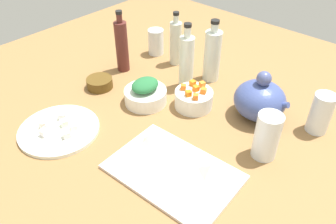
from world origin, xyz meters
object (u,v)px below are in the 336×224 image
at_px(bottle_1, 186,61).
at_px(drinking_glass_0, 321,113).
at_px(bowl_small_side, 100,83).
at_px(drinking_glass_1, 267,136).
at_px(teapot, 260,100).
at_px(drinking_glass_2, 156,42).
at_px(bottle_2, 176,42).
at_px(cutting_board, 173,172).
at_px(plate_tofu, 59,130).
at_px(bottle_3, 122,46).
at_px(bowl_carrots, 193,99).
at_px(bottle_0, 212,55).
at_px(bowl_greens, 146,96).

relative_size(bottle_1, drinking_glass_0, 1.88).
relative_size(bowl_small_side, drinking_glass_1, 0.67).
height_order(drinking_glass_0, drinking_glass_1, drinking_glass_1).
relative_size(teapot, drinking_glass_2, 1.68).
height_order(teapot, bottle_2, bottle_2).
distance_m(cutting_board, plate_tofu, 0.40).
bearing_deg(cutting_board, bottle_3, 150.92).
relative_size(bottle_1, drinking_glass_1, 1.73).
bearing_deg(drinking_glass_1, bottle_3, 174.96).
xyz_separation_m(bowl_small_side, drinking_glass_1, (0.64, 0.09, 0.05)).
relative_size(bowl_carrots, bottle_3, 0.53).
xyz_separation_m(bottle_0, bottle_1, (-0.04, -0.11, 0.00)).
bearing_deg(teapot, bowl_greens, -149.67).
distance_m(plate_tofu, bottle_3, 0.43).
distance_m(bottle_0, bottle_1, 0.11).
bearing_deg(bowl_greens, bottle_1, 77.73).
xyz_separation_m(bottle_0, bottle_2, (-0.18, 0.00, -0.01)).
relative_size(bottle_2, drinking_glass_1, 1.53).
height_order(bottle_0, drinking_glass_0, bottle_0).
distance_m(plate_tofu, drinking_glass_1, 0.64).
relative_size(plate_tofu, teapot, 1.38).
height_order(bottle_1, drinking_glass_0, bottle_1).
bearing_deg(plate_tofu, bottle_2, 91.40).
bearing_deg(bowl_carrots, drinking_glass_0, 23.43).
distance_m(teapot, bottle_0, 0.27).
distance_m(bowl_greens, bottle_2, 0.31).
relative_size(bowl_greens, bottle_1, 0.59).
bearing_deg(cutting_board, teapot, 84.00).
height_order(teapot, drinking_glass_1, teapot).
bearing_deg(bottle_2, bottle_0, -0.65).
bearing_deg(drinking_glass_0, bottle_2, 177.43).
bearing_deg(bowl_carrots, bottle_1, 140.38).
xyz_separation_m(bowl_small_side, bottle_1, (0.23, 0.22, 0.09)).
xyz_separation_m(plate_tofu, drinking_glass_0, (0.60, 0.55, 0.06)).
distance_m(bowl_carrots, drinking_glass_1, 0.31).
distance_m(teapot, drinking_glass_0, 0.19).
bearing_deg(bottle_0, bowl_carrots, -72.14).
xyz_separation_m(cutting_board, bottle_2, (-0.40, 0.47, 0.09)).
bearing_deg(cutting_board, drinking_glass_0, 63.91).
xyz_separation_m(bottle_3, drinking_glass_0, (0.74, 0.15, -0.04)).
xyz_separation_m(bottle_1, drinking_glass_1, (0.40, -0.13, -0.03)).
distance_m(bowl_greens, bottle_0, 0.30).
height_order(bowl_small_side, drinking_glass_0, drinking_glass_0).
relative_size(bottle_1, bottle_2, 1.13).
bearing_deg(plate_tofu, bottle_3, 108.77).
relative_size(cutting_board, bowl_small_side, 3.62).
bearing_deg(cutting_board, drinking_glass_2, 137.30).
distance_m(bowl_carrots, bottle_3, 0.37).
bearing_deg(bowl_greens, bowl_small_side, -166.56).
xyz_separation_m(cutting_board, bowl_greens, (-0.29, 0.19, 0.02)).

